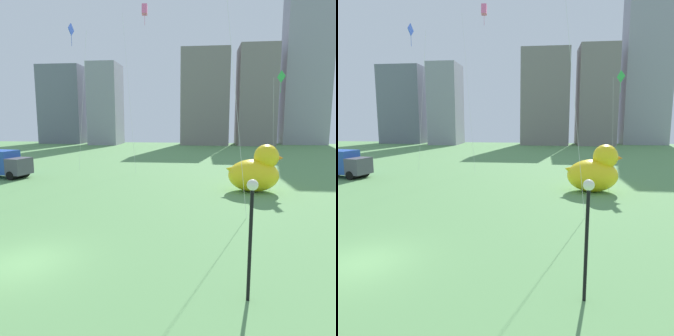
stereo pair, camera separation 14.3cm
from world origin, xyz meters
The scene contains 8 objects.
ground_plane centered at (0.00, 0.00, 0.00)m, with size 140.00×140.00×0.00m, color #5D9254.
giant_inflatable_duck centered at (12.03, 14.87, 1.71)m, with size 4.85×3.11×4.02m.
lamppost centered at (9.11, -1.76, 2.90)m, with size 0.37×0.37×4.18m.
box_truck centered at (-13.46, 18.69, 1.44)m, with size 6.20×3.45×2.85m.
city_skyline centered at (9.10, 66.17, 13.09)m, with size 70.68×12.43×37.44m.
kite_blue centered at (-6.53, 22.11, 14.65)m, with size 1.97×2.17×16.18m.
kite_pink centered at (0.72, 25.45, 18.22)m, with size 3.12×3.52×18.99m.
kite_green centered at (15.73, 23.63, 10.12)m, with size 1.00×1.27×11.21m.
Camera 1 is at (7.47, -11.77, 6.07)m, focal length 33.38 mm.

